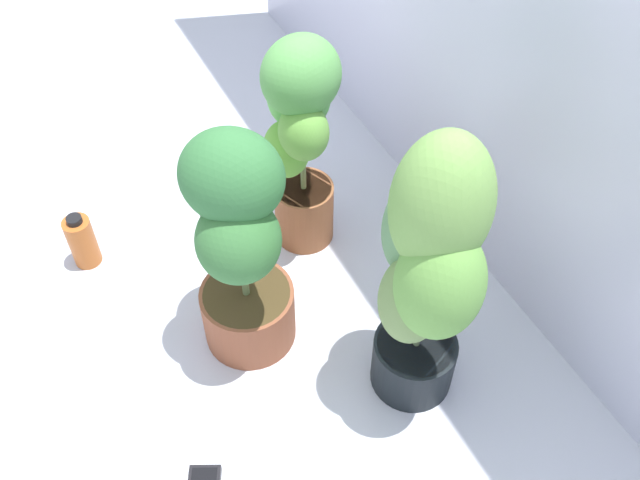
% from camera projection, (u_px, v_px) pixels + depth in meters
% --- Properties ---
extents(ground_plane, '(8.00, 8.00, 0.00)m').
position_uv_depth(ground_plane, '(228.00, 350.00, 2.08)').
color(ground_plane, silver).
rests_on(ground_plane, ground).
extents(potted_plant_center, '(0.38, 0.33, 0.75)m').
position_uv_depth(potted_plant_center, '(239.00, 238.00, 1.81)').
color(potted_plant_center, brown).
rests_on(potted_plant_center, ground).
extents(potted_plant_back_left, '(0.34, 0.28, 0.74)m').
position_uv_depth(potted_plant_back_left, '(300.00, 132.00, 2.06)').
color(potted_plant_back_left, '#965632').
rests_on(potted_plant_back_left, ground).
extents(potted_plant_back_right, '(0.41, 0.32, 0.88)m').
position_uv_depth(potted_plant_back_right, '(428.00, 266.00, 1.65)').
color(potted_plant_back_right, black).
rests_on(potted_plant_back_right, ground).
extents(nutrient_bottle, '(0.08, 0.08, 0.20)m').
position_uv_depth(nutrient_bottle, '(82.00, 241.00, 2.24)').
color(nutrient_bottle, '#C36126').
rests_on(nutrient_bottle, ground).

